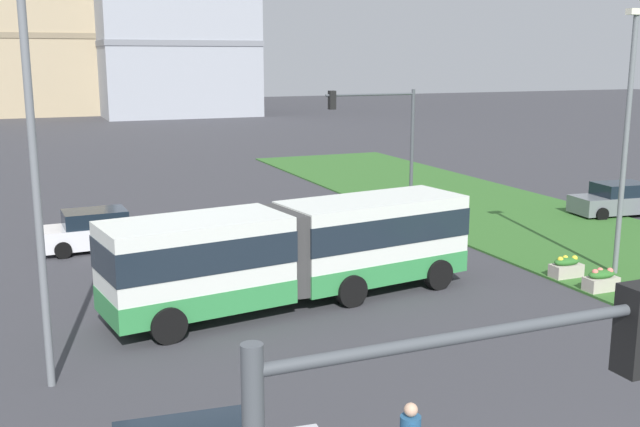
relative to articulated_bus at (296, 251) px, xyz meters
The scene contains 8 objects.
articulated_bus is the anchor object (origin of this frame).
car_white_van 10.39m from the articulated_bus, 118.32° to the left, with size 4.47×2.16×1.58m.
car_grey_wagon 19.88m from the articulated_bus, 18.18° to the left, with size 4.57×2.41×1.58m.
flower_planter_3 9.94m from the articulated_bus, 17.06° to the right, with size 1.10×0.56×0.74m.
flower_planter_4 9.59m from the articulated_bus, ahead, with size 1.10×0.56×0.74m.
traffic_light_far_right 11.97m from the articulated_bus, 49.49° to the left, with size 4.36×0.28×6.06m.
streetlight_left 8.90m from the articulated_bus, 154.95° to the right, with size 0.70×0.28×9.63m.
streetlight_median 11.90m from the articulated_bus, ahead, with size 0.70×0.28×9.01m.
Camera 1 is at (-8.89, -7.55, 7.46)m, focal length 41.73 mm.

